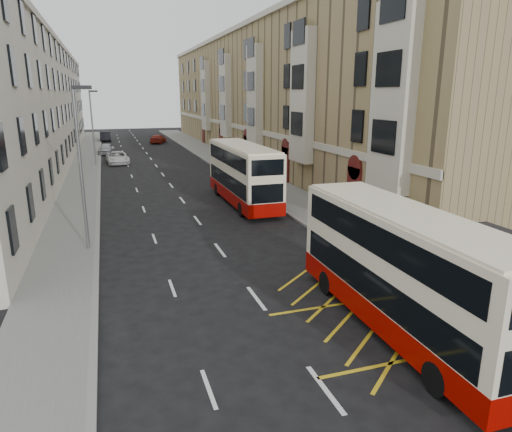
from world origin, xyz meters
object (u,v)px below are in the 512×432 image
object	(u,v)px
street_lamp_near	(81,160)
car_dark	(105,136)
double_decker_rear	(243,174)
double_decker_front	(403,271)
pedestrian_mid	(493,286)
white_van	(118,158)
car_red	(158,139)
street_lamp_far	(93,124)
pedestrian_far	(443,267)
car_silver	(106,149)

from	to	relation	value
street_lamp_near	car_dark	size ratio (longest dim) A/B	1.67
car_dark	double_decker_rear	bearing A→B (deg)	-81.19
street_lamp_near	double_decker_front	bearing A→B (deg)	-49.25
double_decker_rear	street_lamp_near	bearing A→B (deg)	-144.25
pedestrian_mid	white_van	xyz separation A→B (m)	(-11.91, 42.60, -0.25)
car_dark	car_red	bearing A→B (deg)	-38.36
street_lamp_far	pedestrian_far	bearing A→B (deg)	-70.62
street_lamp_far	pedestrian_far	size ratio (longest dim) A/B	5.09
street_lamp_far	car_red	size ratio (longest dim) A/B	1.70
pedestrian_mid	car_silver	size ratio (longest dim) A/B	0.38
car_dark	car_red	size ratio (longest dim) A/B	1.02
pedestrian_mid	car_silver	world-z (taller)	pedestrian_mid
pedestrian_mid	car_red	world-z (taller)	pedestrian_mid
double_decker_front	car_red	world-z (taller)	double_decker_front
pedestrian_mid	car_silver	distance (m)	53.44
pedestrian_mid	car_red	distance (m)	64.43
double_decker_front	pedestrian_far	world-z (taller)	double_decker_front
pedestrian_mid	double_decker_rear	bearing A→B (deg)	72.18
street_lamp_far	car_dark	xyz separation A→B (m)	(1.15, 28.76, -3.85)
pedestrian_far	car_silver	distance (m)	51.24
street_lamp_near	double_decker_rear	world-z (taller)	street_lamp_near
street_lamp_far	car_red	bearing A→B (deg)	67.56
street_lamp_near	double_decker_front	world-z (taller)	street_lamp_near
street_lamp_near	pedestrian_mid	distance (m)	18.78
car_silver	double_decker_front	bearing A→B (deg)	-70.36
street_lamp_near	street_lamp_far	bearing A→B (deg)	90.00
double_decker_front	double_decker_rear	world-z (taller)	double_decker_rear
pedestrian_far	car_silver	size ratio (longest dim) A/B	0.37
pedestrian_mid	car_dark	bearing A→B (deg)	71.26
car_silver	street_lamp_far	bearing A→B (deg)	-86.67
double_decker_front	car_dark	distance (m)	71.14
street_lamp_far	street_lamp_near	bearing A→B (deg)	-90.00
car_red	pedestrian_far	bearing A→B (deg)	114.05
white_van	car_dark	xyz separation A→B (m)	(-1.20, 27.80, 0.10)
double_decker_front	white_van	bearing A→B (deg)	101.47
street_lamp_near	car_silver	xyz separation A→B (m)	(1.15, 40.16, -3.92)
car_silver	car_red	distance (m)	14.89
double_decker_front	white_van	world-z (taller)	double_decker_front
street_lamp_far	car_silver	world-z (taller)	street_lamp_far
car_silver	double_decker_rear	bearing A→B (deg)	-64.44
pedestrian_far	car_silver	bearing A→B (deg)	-53.75
pedestrian_mid	car_dark	distance (m)	71.61
street_lamp_far	car_dark	distance (m)	29.03
car_silver	car_dark	size ratio (longest dim) A/B	0.88
car_red	white_van	bearing A→B (deg)	91.97
street_lamp_near	pedestrian_far	xyz separation A→B (m)	(13.88, -9.47, -3.70)
double_decker_rear	car_silver	xyz separation A→B (m)	(-9.24, 32.71, -1.46)
car_silver	car_red	world-z (taller)	car_silver
street_lamp_far	pedestrian_mid	world-z (taller)	street_lamp_far
double_decker_front	pedestrian_mid	bearing A→B (deg)	3.27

